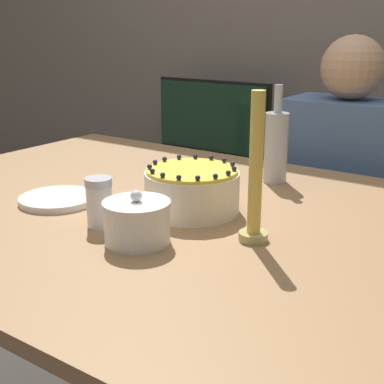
% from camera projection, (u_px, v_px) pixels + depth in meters
% --- Properties ---
extents(wall_behind, '(8.00, 0.05, 2.60)m').
position_uv_depth(wall_behind, '(356.00, 2.00, 2.27)').
color(wall_behind, slate).
rests_on(wall_behind, ground_plane).
extents(dining_table, '(1.55, 1.15, 0.78)m').
position_uv_depth(dining_table, '(152.00, 241.00, 1.36)').
color(dining_table, '#936D47').
rests_on(dining_table, ground_plane).
extents(cake, '(0.23, 0.23, 0.12)m').
position_uv_depth(cake, '(192.00, 190.00, 1.27)').
color(cake, '#EFE5CC').
rests_on(cake, dining_table).
extents(sugar_bowl, '(0.14, 0.14, 0.11)m').
position_uv_depth(sugar_bowl, '(137.00, 222.00, 1.09)').
color(sugar_bowl, silver).
rests_on(sugar_bowl, dining_table).
extents(sugar_shaker, '(0.06, 0.06, 0.11)m').
position_uv_depth(sugar_shaker, '(101.00, 202.00, 1.17)').
color(sugar_shaker, white).
rests_on(sugar_shaker, dining_table).
extents(plate_stack, '(0.19, 0.19, 0.02)m').
position_uv_depth(plate_stack, '(58.00, 199.00, 1.35)').
color(plate_stack, silver).
rests_on(plate_stack, dining_table).
extents(candle, '(0.06, 0.06, 0.31)m').
position_uv_depth(candle, '(255.00, 181.00, 1.08)').
color(candle, tan).
rests_on(candle, dining_table).
extents(bottle, '(0.07, 0.07, 0.27)m').
position_uv_depth(bottle, '(276.00, 146.00, 1.50)').
color(bottle, '#B2B7BC').
rests_on(bottle, dining_table).
extents(person_man_blue_shirt, '(0.40, 0.34, 1.18)m').
position_uv_depth(person_man_blue_shirt, '(339.00, 229.00, 1.90)').
color(person_man_blue_shirt, '#2D2D38').
rests_on(person_man_blue_shirt, ground_plane).
extents(side_cabinet, '(0.84, 0.46, 0.58)m').
position_uv_depth(side_cabinet, '(211.00, 217.00, 2.66)').
color(side_cabinet, '#382D23').
rests_on(side_cabinet, ground_plane).
extents(tv_monitor, '(0.60, 0.10, 0.38)m').
position_uv_depth(tv_monitor, '(212.00, 119.00, 2.52)').
color(tv_monitor, black).
rests_on(tv_monitor, side_cabinet).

